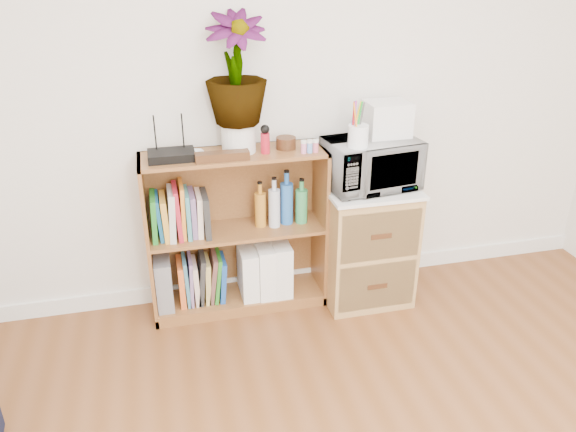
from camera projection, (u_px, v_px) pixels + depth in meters
name	position (u px, v px, depth m)	size (l,w,h in m)	color
skirting_board	(291.00, 277.00, 3.56)	(4.00, 0.02, 0.10)	white
bookshelf	(237.00, 233.00, 3.18)	(1.00, 0.30, 0.95)	brown
wicker_unit	(365.00, 243.00, 3.33)	(0.50, 0.45, 0.70)	#9E7542
microwave	(371.00, 163.00, 3.10)	(0.49, 0.34, 0.27)	white
pen_cup	(358.00, 136.00, 2.91)	(0.11, 0.11, 0.12)	white
small_appliance	(387.00, 119.00, 3.08)	(0.24, 0.20, 0.19)	white
router	(171.00, 155.00, 2.88)	(0.24, 0.16, 0.04)	black
white_bowl	(192.00, 155.00, 2.89)	(0.13, 0.13, 0.03)	white
plant_pot	(239.00, 138.00, 2.97)	(0.18, 0.18, 0.15)	silver
potted_plant	(236.00, 69.00, 2.81)	(0.31, 0.31, 0.56)	#2D702D
trinket_box	(222.00, 156.00, 2.86)	(0.28, 0.07, 0.04)	#341C0E
kokeshi_doll	(265.00, 143.00, 2.95)	(0.05, 0.05, 0.11)	#B01527
wooden_bowl	(286.00, 143.00, 3.03)	(0.11, 0.11, 0.06)	#34200E
paint_jars	(310.00, 148.00, 2.97)	(0.10, 0.04, 0.05)	pink
file_box	(164.00, 281.00, 3.19)	(0.09, 0.24, 0.30)	slate
magazine_holder_left	(248.00, 271.00, 3.29)	(0.09, 0.24, 0.30)	white
magazine_holder_mid	(264.00, 268.00, 3.31)	(0.10, 0.25, 0.32)	white
magazine_holder_right	(280.00, 266.00, 3.33)	(0.10, 0.26, 0.32)	white
cookbooks	(180.00, 214.00, 3.05)	(0.31, 0.20, 0.30)	#207A24
liquor_bottles	(282.00, 202.00, 3.16)	(0.30, 0.07, 0.31)	#B87722
lower_books	(201.00, 278.00, 3.25)	(0.28, 0.19, 0.29)	orange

